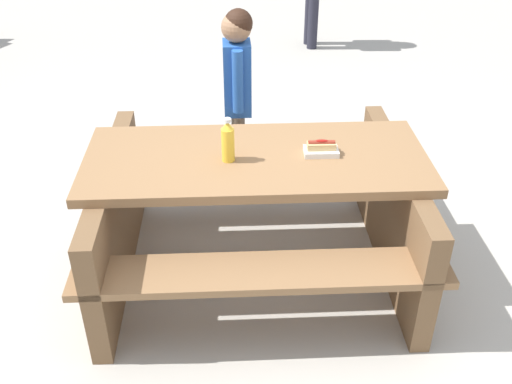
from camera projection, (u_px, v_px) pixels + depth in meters
The scene contains 5 objects.
ground_plane at pixel (256, 266), 3.46m from camera, with size 30.00×30.00×0.00m, color #B7B2A8.
picnic_table at pixel (256, 204), 3.22m from camera, with size 1.89×1.52×0.75m.
soda_bottle at pixel (228, 141), 2.96m from camera, with size 0.07×0.07×0.24m.
hotdog_tray at pixel (321, 149), 3.06m from camera, with size 0.19×0.12×0.08m.
child_in_coat at pixel (238, 79), 3.80m from camera, with size 0.20×0.31×1.26m.
Camera 1 is at (-0.31, -2.66, 2.24)m, focal length 41.01 mm.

